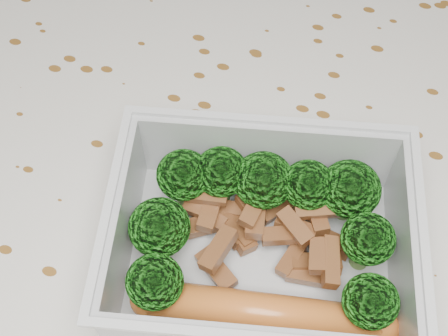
% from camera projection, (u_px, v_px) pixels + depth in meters
% --- Properties ---
extents(dining_table, '(1.40, 0.90, 0.75)m').
position_uv_depth(dining_table, '(210.00, 252.00, 0.48)').
color(dining_table, brown).
rests_on(dining_table, ground).
extents(tablecloth, '(1.46, 0.96, 0.19)m').
position_uv_depth(tablecloth, '(209.00, 222.00, 0.44)').
color(tablecloth, white).
rests_on(tablecloth, dining_table).
extents(lunch_container, '(0.20, 0.17, 0.06)m').
position_uv_depth(lunch_container, '(260.00, 248.00, 0.36)').
color(lunch_container, silver).
rests_on(lunch_container, tablecloth).
extents(broccoli_florets, '(0.16, 0.13, 0.05)m').
position_uv_depth(broccoli_florets, '(262.00, 212.00, 0.36)').
color(broccoli_florets, '#608C3F').
rests_on(broccoli_florets, lunch_container).
extents(meat_pile, '(0.11, 0.08, 0.03)m').
position_uv_depth(meat_pile, '(265.00, 230.00, 0.37)').
color(meat_pile, brown).
rests_on(meat_pile, lunch_container).
extents(sausage, '(0.15, 0.05, 0.02)m').
position_uv_depth(sausage, '(263.00, 313.00, 0.35)').
color(sausage, orange).
rests_on(sausage, lunch_container).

